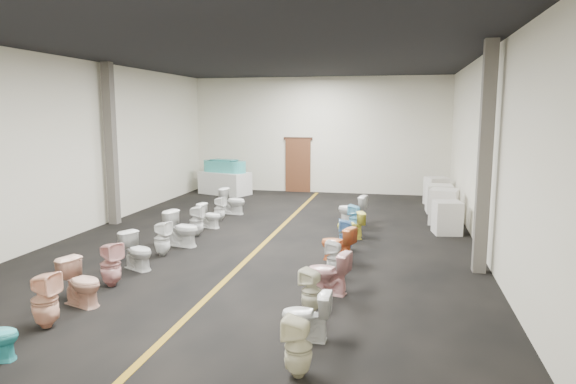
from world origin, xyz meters
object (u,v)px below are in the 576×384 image
object	(u,v)px
toilet_left_8	(210,216)
toilet_right_9	(352,209)
toilet_left_9	(220,209)
toilet_left_10	(233,201)
toilet_left_2	(81,282)
toilet_right_0	(298,347)
toilet_right_7	(351,226)
appliance_crate_c	(439,199)
appliance_crate_a	(447,218)
appliance_crate_d	(436,191)
toilet_right_4	(334,258)
bathtub	(225,167)
toilet_right_6	(346,235)
toilet_left_1	(45,300)
toilet_left_5	(162,239)
toilet_left_7	(196,221)
toilet_right_2	(311,291)
toilet_right_3	(328,272)
toilet_left_6	(182,229)
toilet_right_5	(337,244)
display_table	(225,183)
toilet_left_3	(111,264)
toilet_right_1	(306,316)
toilet_left_4	(138,251)
appliance_crate_b	(444,207)
toilet_right_8	(355,218)

from	to	relation	value
toilet_left_8	toilet_right_9	distance (m)	4.01
toilet_left_9	toilet_left_10	bearing A→B (deg)	8.73
toilet_left_2	toilet_right_0	distance (m)	4.21
toilet_right_0	toilet_right_7	distance (m)	6.90
appliance_crate_c	toilet_left_9	world-z (taller)	appliance_crate_c
appliance_crate_a	appliance_crate_d	distance (m)	4.31
toilet_left_2	toilet_right_4	distance (m)	4.57
bathtub	toilet_right_6	size ratio (longest dim) A/B	2.45
toilet_left_1	toilet_right_4	distance (m)	5.10
toilet_left_2	toilet_left_10	world-z (taller)	toilet_left_10
toilet_left_1	toilet_left_5	xyz separation A→B (m)	(-0.05, 3.92, -0.03)
toilet_left_7	toilet_right_6	world-z (taller)	toilet_left_7
toilet_right_2	toilet_right_3	world-z (taller)	toilet_right_3
toilet_right_4	toilet_left_9	bearing A→B (deg)	-127.76
toilet_left_6	toilet_left_7	xyz separation A→B (m)	(-0.06, 0.98, -0.02)
appliance_crate_a	toilet_right_4	bearing A→B (deg)	-120.90
toilet_left_8	toilet_right_5	xyz separation A→B (m)	(3.81, -2.45, 0.04)
toilet_left_9	toilet_right_4	xyz separation A→B (m)	(3.92, -4.33, -0.02)
toilet_right_2	toilet_right_3	bearing A→B (deg)	-165.91
toilet_left_9	toilet_right_0	distance (m)	9.20
display_table	toilet_left_5	world-z (taller)	display_table
toilet_right_5	toilet_left_3	bearing A→B (deg)	-36.83
toilet_right_0	toilet_right_4	bearing A→B (deg)	-172.55
bathtub	toilet_right_6	distance (m)	9.10
toilet_right_1	toilet_right_4	bearing A→B (deg)	-179.98
display_table	toilet_right_9	size ratio (longest dim) A/B	2.35
toilet_left_7	toilet_right_1	xyz separation A→B (m)	(3.83, -5.37, -0.05)
bathtub	toilet_left_3	xyz separation A→B (m)	(1.52, -10.59, -0.66)
toilet_left_10	toilet_right_0	size ratio (longest dim) A/B	1.07
toilet_right_4	toilet_right_3	bearing A→B (deg)	11.40
toilet_left_10	toilet_right_9	bearing A→B (deg)	-91.54
appliance_crate_a	toilet_right_6	size ratio (longest dim) A/B	1.17
toilet_left_6	toilet_left_8	world-z (taller)	toilet_left_6
toilet_left_6	toilet_left_10	size ratio (longest dim) A/B	1.04
toilet_right_0	toilet_left_4	bearing A→B (deg)	-124.73
appliance_crate_c	toilet_left_10	distance (m)	6.50
toilet_left_4	toilet_right_5	size ratio (longest dim) A/B	1.00
appliance_crate_b	toilet_left_6	world-z (taller)	appliance_crate_b
display_table	appliance_crate_b	xyz separation A→B (m)	(7.85, -3.81, 0.07)
appliance_crate_d	toilet_left_5	bearing A→B (deg)	-128.99
appliance_crate_d	toilet_right_9	size ratio (longest dim) A/B	1.16
toilet_left_2	toilet_left_3	bearing A→B (deg)	20.40
toilet_right_3	toilet_right_7	bearing A→B (deg)	-167.37
toilet_left_1	toilet_left_10	bearing A→B (deg)	2.52
bathtub	toilet_left_5	distance (m)	8.69
toilet_right_0	toilet_right_5	size ratio (longest dim) A/B	0.99
appliance_crate_d	toilet_right_8	world-z (taller)	appliance_crate_d
bathtub	appliance_crate_d	size ratio (longest dim) A/B	1.89
toilet_left_2	display_table	bearing A→B (deg)	25.76
toilet_right_4	toilet_right_6	xyz separation A→B (m)	(0.04, 1.84, 0.03)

